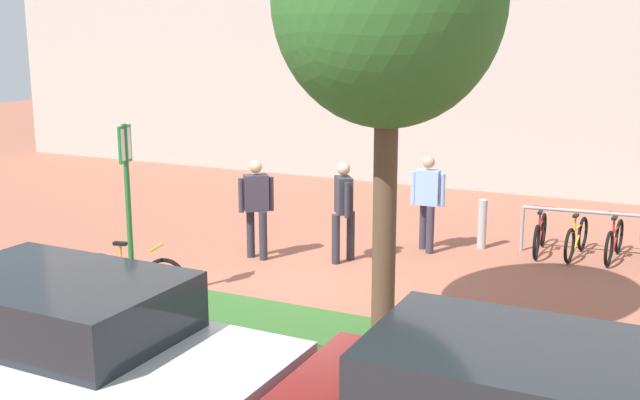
{
  "coord_description": "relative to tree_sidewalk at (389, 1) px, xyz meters",
  "views": [
    {
      "loc": [
        5.23,
        -9.97,
        3.79
      ],
      "look_at": [
        -0.2,
        1.31,
        1.06
      ],
      "focal_mm": 42.68,
      "sensor_mm": 36.0,
      "label": 1
    }
  ],
  "objects": [
    {
      "name": "ground_plane",
      "position": [
        -2.15,
        1.81,
        -4.15
      ],
      "size": [
        60.0,
        60.0,
        0.0
      ],
      "primitive_type": "plane",
      "color": "#9E5B47"
    },
    {
      "name": "planter_strip",
      "position": [
        -2.0,
        0.06,
        -4.07
      ],
      "size": [
        7.0,
        1.1,
        0.16
      ],
      "primitive_type": "cube",
      "color": "#336028",
      "rests_on": "ground"
    },
    {
      "name": "tree_sidewalk",
      "position": [
        0.0,
        0.0,
        0.0
      ],
      "size": [
        2.63,
        2.63,
        5.63
      ],
      "color": "brown",
      "rests_on": "ground"
    },
    {
      "name": "parking_sign_post",
      "position": [
        -3.87,
        0.06,
        -2.47
      ],
      "size": [
        0.12,
        0.36,
        2.59
      ],
      "color": "#2D7238",
      "rests_on": "ground"
    },
    {
      "name": "bike_at_sign",
      "position": [
        -3.95,
        0.18,
        -3.81
      ],
      "size": [
        1.66,
        0.49,
        0.86
      ],
      "color": "black",
      "rests_on": "ground"
    },
    {
      "name": "bike_rack_cluster",
      "position": [
        2.49,
        5.4,
        -3.81
      ],
      "size": [
        3.74,
        1.83,
        0.83
      ],
      "color": "#99999E",
      "rests_on": "ground"
    },
    {
      "name": "bollard_steel",
      "position": [
        -0.04,
        5.07,
        -3.7
      ],
      "size": [
        0.16,
        0.16,
        0.9
      ],
      "primitive_type": "cylinder",
      "color": "#ADADB2",
      "rests_on": "ground"
    },
    {
      "name": "person_suited_navy",
      "position": [
        -1.96,
        3.23,
        -3.17
      ],
      "size": [
        0.43,
        0.51,
        1.72
      ],
      "color": "#2D2D38",
      "rests_on": "ground"
    },
    {
      "name": "person_suited_dark",
      "position": [
        -3.38,
        2.76,
        -3.17
      ],
      "size": [
        0.48,
        0.44,
        1.72
      ],
      "color": "#2D2D38",
      "rests_on": "ground"
    },
    {
      "name": "person_shirt_blue",
      "position": [
        -0.89,
        4.47,
        -3.17
      ],
      "size": [
        0.61,
        0.37,
        1.72
      ],
      "color": "#383342",
      "rests_on": "ground"
    },
    {
      "name": "car_white_hatch",
      "position": [
        -2.04,
        -3.05,
        -3.4
      ],
      "size": [
        4.33,
        2.08,
        1.54
      ],
      "color": "silver",
      "rests_on": "ground"
    }
  ]
}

